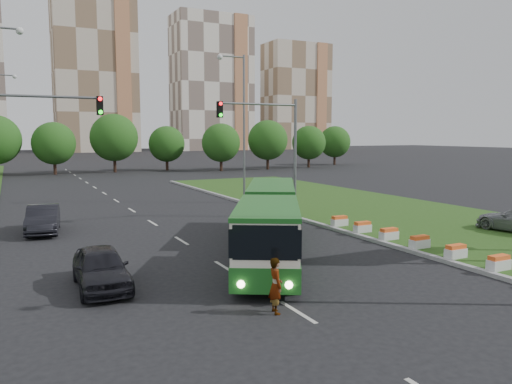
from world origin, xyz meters
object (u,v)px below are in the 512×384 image
traffic_mast_median (274,139)px  car_left_near (101,268)px  traffic_mast_left (23,140)px  car_left_far (43,219)px  pedestrian (276,285)px  articulated_bus (263,220)px  shopping_trolley (278,282)px

traffic_mast_median → car_left_near: bearing=-140.7°
traffic_mast_left → car_left_near: size_ratio=1.78×
car_left_far → pedestrian: (5.80, -17.45, 0.11)m
car_left_far → traffic_mast_median: bearing=0.2°
articulated_bus → car_left_near: bearing=-133.5°
traffic_mast_median → pedestrian: (-8.45, -15.77, -4.45)m
car_left_near → car_left_far: size_ratio=0.94×
traffic_mast_median → car_left_far: bearing=173.3°
articulated_bus → traffic_mast_median: bearing=87.5°
traffic_mast_left → car_left_far: size_ratio=1.66×
articulated_bus → shopping_trolley: articulated_bus is taller
traffic_mast_left → articulated_bus: traffic_mast_left is taller
articulated_bus → shopping_trolley: (-2.27, -5.66, -1.24)m
pedestrian → shopping_trolley: size_ratio=2.77×
car_left_near → shopping_trolley: 6.55m
traffic_mast_median → traffic_mast_left: same height
articulated_bus → pedestrian: 8.41m
car_left_far → shopping_trolley: car_left_far is taller
car_left_far → traffic_mast_left: bearing=-101.8°
car_left_near → traffic_mast_median: bearing=40.8°
car_left_far → pedestrian: size_ratio=2.67×
articulated_bus → car_left_far: (-9.25, 9.81, -0.77)m
pedestrian → shopping_trolley: bearing=-21.0°
traffic_mast_left → shopping_trolley: 15.84m
traffic_mast_left → pedestrian: bearing=-65.6°
traffic_mast_median → shopping_trolley: bearing=-117.8°
pedestrian → articulated_bus: bearing=-14.5°
articulated_bus → car_left_far: bearing=162.5°
articulated_bus → pedestrian: bearing=-85.1°
articulated_bus → car_left_near: 8.40m
traffic_mast_left → articulated_bus: size_ratio=0.52×
car_left_near → pedestrian: 6.86m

